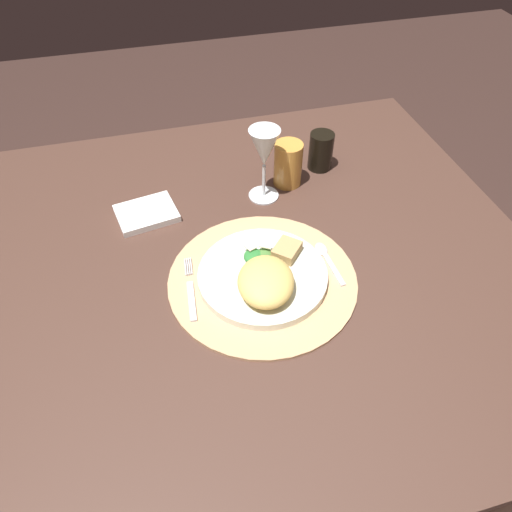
{
  "coord_description": "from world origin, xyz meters",
  "views": [
    {
      "loc": [
        -0.14,
        -0.67,
        1.45
      ],
      "look_at": [
        0.03,
        -0.02,
        0.76
      ],
      "focal_mm": 33.78,
      "sensor_mm": 36.0,
      "label": 1
    }
  ],
  "objects_px": {
    "spoon": "(326,256)",
    "amber_tumbler": "(288,164)",
    "fork": "(191,291)",
    "dinner_plate": "(263,276)",
    "dining_table": "(240,308)",
    "wine_glass": "(264,151)",
    "napkin": "(147,213)",
    "dark_tumbler": "(321,151)"
  },
  "relations": [
    {
      "from": "spoon",
      "to": "amber_tumbler",
      "type": "xyz_separation_m",
      "value": [
        0.0,
        0.27,
        0.05
      ]
    },
    {
      "from": "fork",
      "to": "dinner_plate",
      "type": "bearing_deg",
      "value": -1.17
    },
    {
      "from": "dining_table",
      "to": "spoon",
      "type": "bearing_deg",
      "value": -14.17
    },
    {
      "from": "fork",
      "to": "wine_glass",
      "type": "xyz_separation_m",
      "value": [
        0.22,
        0.25,
        0.12
      ]
    },
    {
      "from": "fork",
      "to": "napkin",
      "type": "bearing_deg",
      "value": 102.99
    },
    {
      "from": "napkin",
      "to": "amber_tumbler",
      "type": "relative_size",
      "value": 1.2
    },
    {
      "from": "dark_tumbler",
      "to": "dinner_plate",
      "type": "bearing_deg",
      "value": -125.93
    },
    {
      "from": "dark_tumbler",
      "to": "fork",
      "type": "bearing_deg",
      "value": -139.29
    },
    {
      "from": "spoon",
      "to": "amber_tumbler",
      "type": "distance_m",
      "value": 0.27
    },
    {
      "from": "dining_table",
      "to": "amber_tumbler",
      "type": "bearing_deg",
      "value": 51.85
    },
    {
      "from": "fork",
      "to": "dining_table",
      "type": "bearing_deg",
      "value": 30.47
    },
    {
      "from": "dining_table",
      "to": "spoon",
      "type": "xyz_separation_m",
      "value": [
        0.18,
        -0.04,
        0.17
      ]
    },
    {
      "from": "spoon",
      "to": "dining_table",
      "type": "bearing_deg",
      "value": 165.83
    },
    {
      "from": "fork",
      "to": "amber_tumbler",
      "type": "height_order",
      "value": "amber_tumbler"
    },
    {
      "from": "dark_tumbler",
      "to": "spoon",
      "type": "bearing_deg",
      "value": -107.84
    },
    {
      "from": "fork",
      "to": "napkin",
      "type": "height_order",
      "value": "napkin"
    },
    {
      "from": "fork",
      "to": "spoon",
      "type": "xyz_separation_m",
      "value": [
        0.28,
        0.02,
        0.0
      ]
    },
    {
      "from": "dinner_plate",
      "to": "wine_glass",
      "type": "xyz_separation_m",
      "value": [
        0.07,
        0.26,
        0.11
      ]
    },
    {
      "from": "dinner_plate",
      "to": "spoon",
      "type": "xyz_separation_m",
      "value": [
        0.14,
        0.02,
        -0.01
      ]
    },
    {
      "from": "dinner_plate",
      "to": "napkin",
      "type": "distance_m",
      "value": 0.32
    },
    {
      "from": "wine_glass",
      "to": "dining_table",
      "type": "bearing_deg",
      "value": -119.64
    },
    {
      "from": "napkin",
      "to": "dark_tumbler",
      "type": "distance_m",
      "value": 0.45
    },
    {
      "from": "spoon",
      "to": "dark_tumbler",
      "type": "bearing_deg",
      "value": 72.16
    },
    {
      "from": "dinner_plate",
      "to": "fork",
      "type": "xyz_separation_m",
      "value": [
        -0.14,
        0.0,
        -0.01
      ]
    },
    {
      "from": "spoon",
      "to": "dark_tumbler",
      "type": "distance_m",
      "value": 0.33
    },
    {
      "from": "dining_table",
      "to": "dark_tumbler",
      "type": "xyz_separation_m",
      "value": [
        0.28,
        0.27,
        0.21
      ]
    },
    {
      "from": "dinner_plate",
      "to": "amber_tumbler",
      "type": "xyz_separation_m",
      "value": [
        0.14,
        0.29,
        0.04
      ]
    },
    {
      "from": "dark_tumbler",
      "to": "amber_tumbler",
      "type": "bearing_deg",
      "value": -157.32
    },
    {
      "from": "spoon",
      "to": "dinner_plate",
      "type": "bearing_deg",
      "value": -171.04
    },
    {
      "from": "dark_tumbler",
      "to": "wine_glass",
      "type": "bearing_deg",
      "value": -155.37
    },
    {
      "from": "dining_table",
      "to": "wine_glass",
      "type": "height_order",
      "value": "wine_glass"
    },
    {
      "from": "dining_table",
      "to": "dark_tumbler",
      "type": "distance_m",
      "value": 0.44
    },
    {
      "from": "amber_tumbler",
      "to": "dark_tumbler",
      "type": "relative_size",
      "value": 1.14
    },
    {
      "from": "dinner_plate",
      "to": "amber_tumbler",
      "type": "bearing_deg",
      "value": 63.91
    },
    {
      "from": "napkin",
      "to": "dark_tumbler",
      "type": "bearing_deg",
      "value": 10.05
    },
    {
      "from": "dinner_plate",
      "to": "napkin",
      "type": "xyz_separation_m",
      "value": [
        -0.2,
        0.26,
        -0.01
      ]
    },
    {
      "from": "dining_table",
      "to": "wine_glass",
      "type": "bearing_deg",
      "value": 60.36
    },
    {
      "from": "fork",
      "to": "amber_tumbler",
      "type": "relative_size",
      "value": 1.51
    },
    {
      "from": "spoon",
      "to": "dark_tumbler",
      "type": "xyz_separation_m",
      "value": [
        0.1,
        0.31,
        0.04
      ]
    },
    {
      "from": "dinner_plate",
      "to": "dark_tumbler",
      "type": "distance_m",
      "value": 0.41
    },
    {
      "from": "amber_tumbler",
      "to": "dining_table",
      "type": "bearing_deg",
      "value": -128.15
    },
    {
      "from": "dining_table",
      "to": "dinner_plate",
      "type": "xyz_separation_m",
      "value": [
        0.03,
        -0.07,
        0.17
      ]
    }
  ]
}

